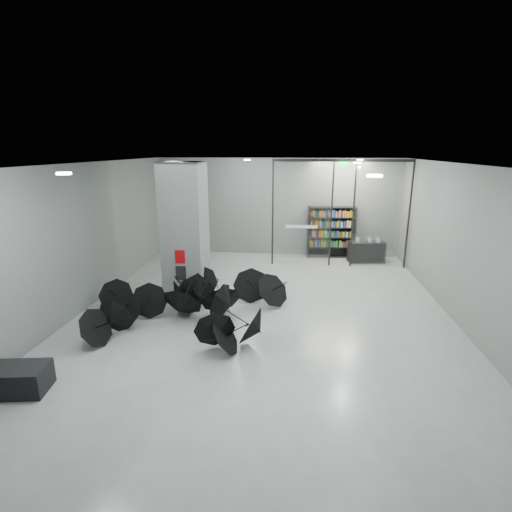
# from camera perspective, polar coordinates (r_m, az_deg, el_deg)

# --- Properties ---
(room) EXTENTS (14.00, 14.02, 4.01)m
(room) POSITION_cam_1_polar(r_m,az_deg,el_deg) (9.35, 0.83, 6.05)
(room) COLOR gray
(room) RESTS_ON ground
(column) EXTENTS (1.20, 1.20, 4.00)m
(column) POSITION_cam_1_polar(r_m,az_deg,el_deg) (11.92, -10.33, 3.73)
(column) COLOR slate
(column) RESTS_ON ground
(fire_cabinet) EXTENTS (0.28, 0.04, 0.38)m
(fire_cabinet) POSITION_cam_1_polar(r_m,az_deg,el_deg) (11.49, -11.04, -0.08)
(fire_cabinet) COLOR #A50A07
(fire_cabinet) RESTS_ON column
(info_panel) EXTENTS (0.30, 0.03, 0.42)m
(info_panel) POSITION_cam_1_polar(r_m,az_deg,el_deg) (11.63, -10.91, -2.45)
(info_panel) COLOR black
(info_panel) RESTS_ON column
(exit_sign) EXTENTS (0.30, 0.06, 0.15)m
(exit_sign) POSITION_cam_1_polar(r_m,az_deg,el_deg) (14.57, 12.60, 12.93)
(exit_sign) COLOR #0CE533
(exit_sign) RESTS_ON room
(glass_partition) EXTENTS (5.06, 0.08, 4.00)m
(glass_partition) POSITION_cam_1_polar(r_m,az_deg,el_deg) (14.92, 12.12, 6.68)
(glass_partition) COLOR silver
(glass_partition) RESTS_ON ground
(bench) EXTENTS (1.64, 0.90, 0.50)m
(bench) POSITION_cam_1_polar(r_m,az_deg,el_deg) (8.87, -32.88, -14.93)
(bench) COLOR black
(bench) RESTS_ON ground
(bookshelf) EXTENTS (1.93, 0.54, 2.10)m
(bookshelf) POSITION_cam_1_polar(r_m,az_deg,el_deg) (16.33, 10.93, 3.44)
(bookshelf) COLOR black
(bookshelf) RESTS_ON ground
(shop_counter) EXTENTS (1.45, 0.77, 0.83)m
(shop_counter) POSITION_cam_1_polar(r_m,az_deg,el_deg) (16.03, 15.78, 0.57)
(shop_counter) COLOR black
(shop_counter) RESTS_ON ground
(umbrella_cluster) EXTENTS (5.61, 4.41, 1.28)m
(umbrella_cluster) POSITION_cam_1_polar(r_m,az_deg,el_deg) (10.55, -8.73, -7.37)
(umbrella_cluster) COLOR black
(umbrella_cluster) RESTS_ON ground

